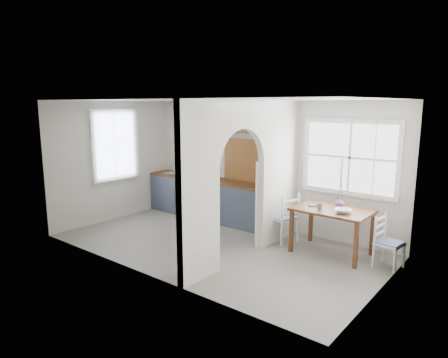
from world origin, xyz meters
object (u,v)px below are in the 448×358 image
Objects in this scene: kettle at (272,183)px; dining_table at (331,231)px; chair_left at (283,217)px; vase at (340,202)px; chair_right at (390,242)px.

dining_table is at bearing -3.47° from kettle.
vase is at bearing 119.02° from chair_left.
chair_right is 2.44m from kettle.
chair_left is at bearing 178.69° from dining_table.
dining_table is at bearing -102.67° from vase.
vase reaches higher than dining_table.
kettle reaches higher than vase.
chair_right is (0.96, -0.00, 0.02)m from dining_table.
chair_left is at bearing 97.00° from chair_right.
chair_right is 4.92× the size of vase.
chair_left is 0.74m from kettle.
chair_left is 1.10m from vase.
dining_table is at bearing 97.99° from chair_right.
chair_left is 5.56× the size of vase.
dining_table is 5.75× the size of kettle.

